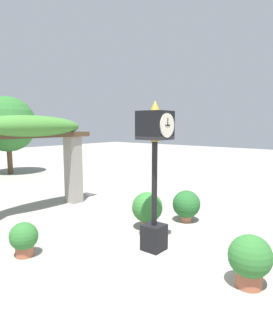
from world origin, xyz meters
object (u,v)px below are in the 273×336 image
at_px(potted_plant_far_left, 24,238).
at_px(potted_plant_far_right, 186,205).
at_px(potted_plant_near_right, 250,259).
at_px(pedestal_clock, 155,165).
at_px(potted_plant_near_left, 147,208).

relative_size(potted_plant_far_left, potted_plant_far_right, 0.81).
relative_size(potted_plant_near_right, potted_plant_far_right, 1.02).
xyz_separation_m(potted_plant_near_right, potted_plant_far_left, (-1.80, 4.05, -0.10)).
xyz_separation_m(pedestal_clock, potted_plant_near_left, (0.96, 0.93, -1.33)).
height_order(pedestal_clock, potted_plant_far_left, pedestal_clock).
distance_m(potted_plant_near_left, potted_plant_far_right, 1.29).
relative_size(pedestal_clock, potted_plant_far_right, 3.61).
distance_m(potted_plant_far_left, potted_plant_far_right, 4.40).
bearing_deg(potted_plant_far_right, potted_plant_near_left, 158.49).
xyz_separation_m(potted_plant_near_left, potted_plant_near_right, (-1.16, -3.08, -0.07)).
distance_m(pedestal_clock, potted_plant_far_right, 2.62).
relative_size(potted_plant_near_left, potted_plant_far_right, 1.10).
bearing_deg(potted_plant_far_right, potted_plant_near_right, -132.14).
relative_size(potted_plant_near_left, potted_plant_far_left, 1.36).
relative_size(potted_plant_near_right, potted_plant_far_left, 1.25).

